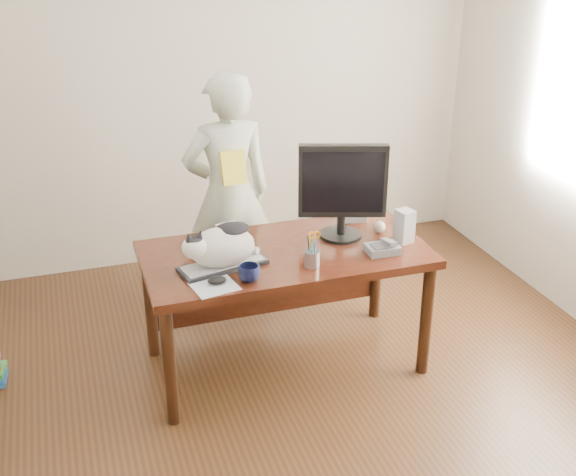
# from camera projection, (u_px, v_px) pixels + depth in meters

# --- Properties ---
(room) EXTENTS (4.50, 4.50, 4.50)m
(room) POSITION_uv_depth(u_px,v_px,m) (326.00, 186.00, 3.29)
(room) COLOR black
(room) RESTS_ON ground
(desk) EXTENTS (1.60, 0.80, 0.75)m
(desk) POSITION_uv_depth(u_px,v_px,m) (281.00, 268.00, 4.19)
(desk) COLOR black
(desk) RESTS_ON ground
(keyboard) EXTENTS (0.50, 0.28, 0.03)m
(keyboard) POSITION_uv_depth(u_px,v_px,m) (223.00, 265.00, 3.86)
(keyboard) COLOR black
(keyboard) RESTS_ON desk
(cat) EXTENTS (0.46, 0.30, 0.26)m
(cat) POSITION_uv_depth(u_px,v_px,m) (220.00, 246.00, 3.80)
(cat) COLOR silver
(cat) RESTS_ON keyboard
(monitor) EXTENTS (0.49, 0.31, 0.57)m
(monitor) POSITION_uv_depth(u_px,v_px,m) (343.00, 187.00, 4.08)
(monitor) COLOR black
(monitor) RESTS_ON desk
(pen_cup) EXTENTS (0.09, 0.09, 0.21)m
(pen_cup) POSITION_uv_depth(u_px,v_px,m) (312.00, 257.00, 3.86)
(pen_cup) COLOR #97969C
(pen_cup) RESTS_ON desk
(mousepad) EXTENTS (0.25, 0.24, 0.00)m
(mousepad) POSITION_uv_depth(u_px,v_px,m) (214.00, 286.00, 3.67)
(mousepad) COLOR silver
(mousepad) RESTS_ON desk
(mouse) EXTENTS (0.11, 0.08, 0.04)m
(mouse) POSITION_uv_depth(u_px,v_px,m) (217.00, 280.00, 3.69)
(mouse) COLOR black
(mouse) RESTS_ON mousepad
(coffee_mug) EXTENTS (0.16, 0.16, 0.09)m
(coffee_mug) POSITION_uv_depth(u_px,v_px,m) (249.00, 273.00, 3.71)
(coffee_mug) COLOR black
(coffee_mug) RESTS_ON desk
(phone) EXTENTS (0.18, 0.15, 0.08)m
(phone) POSITION_uv_depth(u_px,v_px,m) (383.00, 248.00, 4.03)
(phone) COLOR slate
(phone) RESTS_ON desk
(speaker) EXTENTS (0.10, 0.11, 0.19)m
(speaker) POSITION_uv_depth(u_px,v_px,m) (404.00, 226.00, 4.13)
(speaker) COLOR #9A9B9D
(speaker) RESTS_ON desk
(baseball) EXTENTS (0.07, 0.07, 0.07)m
(baseball) POSITION_uv_depth(u_px,v_px,m) (379.00, 227.00, 4.27)
(baseball) COLOR beige
(baseball) RESTS_ON desk
(book_stack) EXTENTS (0.22, 0.17, 0.07)m
(book_stack) POSITION_uv_depth(u_px,v_px,m) (230.00, 232.00, 4.22)
(book_stack) COLOR #4F1516
(book_stack) RESTS_ON desk
(calculator) EXTENTS (0.16, 0.20, 0.05)m
(calculator) POSITION_uv_depth(u_px,v_px,m) (353.00, 214.00, 4.48)
(calculator) COLOR slate
(calculator) RESTS_ON desk
(person) EXTENTS (0.61, 0.43, 1.62)m
(person) POSITION_uv_depth(u_px,v_px,m) (228.00, 195.00, 4.69)
(person) COLOR silver
(person) RESTS_ON ground
(held_book) EXTENTS (0.16, 0.10, 0.21)m
(held_book) POSITION_uv_depth(u_px,v_px,m) (233.00, 167.00, 4.44)
(held_book) COLOR yellow
(held_book) RESTS_ON person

